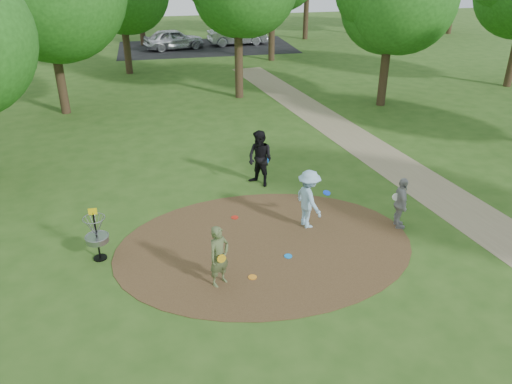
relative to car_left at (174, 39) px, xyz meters
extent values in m
plane|color=#2D5119|center=(0.61, -29.59, -0.80)|extent=(100.00, 100.00, 0.00)
cylinder|color=#47301C|center=(0.61, -29.59, -0.79)|extent=(8.40, 8.40, 0.02)
cube|color=#8C7A5B|center=(7.11, -27.59, -0.79)|extent=(7.55, 39.89, 0.01)
cube|color=black|center=(2.61, 0.41, -0.79)|extent=(14.00, 8.00, 0.01)
imported|color=#546339|center=(-0.88, -31.07, 0.02)|extent=(0.71, 0.66, 1.63)
cylinder|color=gold|center=(-0.84, -31.25, 0.06)|extent=(0.22, 0.07, 0.22)
imported|color=#9AC7E6|center=(2.11, -28.80, 0.11)|extent=(0.93, 1.30, 1.81)
cylinder|color=#0C39D7|center=(2.66, -28.80, 0.26)|extent=(0.28, 0.28, 0.08)
imported|color=black|center=(1.33, -25.71, 0.19)|extent=(1.18, 1.22, 1.98)
cylinder|color=blue|center=(1.55, -25.67, 0.08)|extent=(0.23, 0.09, 0.22)
imported|color=#9A999C|center=(4.74, -29.42, 0.00)|extent=(0.57, 1.00, 1.60)
cylinder|color=white|center=(4.56, -29.41, 0.23)|extent=(0.22, 0.07, 0.22)
cylinder|color=#1C9DE3|center=(-0.65, -29.32, -0.77)|extent=(0.22, 0.22, 0.02)
cylinder|color=#0E85EF|center=(1.10, -30.29, -0.77)|extent=(0.22, 0.22, 0.02)
cylinder|color=red|center=(0.05, -27.89, -0.77)|extent=(0.22, 0.22, 0.02)
imported|color=#B6B7BE|center=(0.00, 0.00, 0.00)|extent=(4.99, 2.90, 1.60)
imported|color=#9EA0A5|center=(5.29, 0.89, 0.00)|extent=(4.99, 2.08, 1.61)
cylinder|color=orange|center=(-0.04, -31.02, -0.77)|extent=(0.22, 0.22, 0.02)
cylinder|color=black|center=(-3.89, -29.29, -0.12)|extent=(0.05, 0.05, 1.35)
cylinder|color=black|center=(-3.89, -29.29, -0.78)|extent=(0.36, 0.36, 0.04)
cylinder|color=gray|center=(-3.89, -29.29, -0.18)|extent=(0.60, 0.60, 0.16)
torus|color=gray|center=(-3.89, -29.29, -0.10)|extent=(0.63, 0.63, 0.03)
torus|color=gray|center=(-3.89, -29.29, 0.45)|extent=(0.58, 0.58, 0.02)
cube|color=yellow|center=(-3.89, -29.29, 0.65)|extent=(0.22, 0.02, 0.18)
cylinder|color=#332316|center=(-6.39, -15.59, 1.10)|extent=(0.44, 0.44, 3.80)
cylinder|color=#332316|center=(2.61, -14.59, 1.29)|extent=(0.44, 0.44, 4.18)
cylinder|color=#332316|center=(9.61, -17.59, 1.01)|extent=(0.44, 0.44, 3.61)
sphere|color=#205416|center=(9.61, -17.59, 4.23)|extent=(5.15, 5.15, 5.15)
cylinder|color=#332316|center=(-3.39, -7.59, 0.91)|extent=(0.44, 0.44, 3.42)
cylinder|color=#332316|center=(6.61, -5.59, 1.39)|extent=(0.44, 0.44, 4.37)
camera|label=1|loc=(-2.11, -41.17, 6.86)|focal=35.00mm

